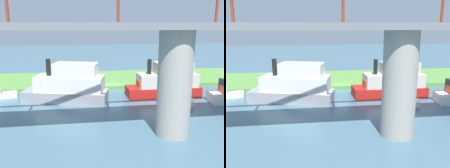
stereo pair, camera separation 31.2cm
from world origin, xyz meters
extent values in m
plane|color=#476B7F|center=(0.00, 0.00, 0.00)|extent=(160.00, 160.00, 0.00)
cube|color=#5B9342|center=(0.00, -6.00, 0.25)|extent=(80.00, 12.00, 0.50)
cylinder|color=#9E998E|center=(-2.56, 15.26, 4.22)|extent=(2.69, 2.69, 8.45)
cube|color=slate|center=(-2.56, 15.26, 8.70)|extent=(58.39, 4.00, 0.50)
cylinder|color=maroon|center=(-6.73, 13.26, 10.25)|extent=(0.24, 0.24, 2.60)
cylinder|color=maroon|center=(1.61, 13.26, 10.25)|extent=(0.24, 0.24, 2.60)
cylinder|color=maroon|center=(9.95, 13.26, 10.25)|extent=(0.24, 0.24, 2.60)
cylinder|color=#2D334C|center=(-5.02, -2.59, 0.78)|extent=(0.29, 0.29, 0.55)
cylinder|color=gold|center=(-5.02, -2.59, 1.35)|extent=(0.36, 0.36, 0.60)
sphere|color=tan|center=(-5.02, -2.59, 1.77)|extent=(0.24, 0.24, 0.24)
cylinder|color=brown|center=(4.43, -0.71, 0.95)|extent=(0.20, 0.20, 0.89)
cube|color=red|center=(-5.76, 3.93, 0.61)|extent=(9.18, 3.11, 1.22)
cube|color=beige|center=(-6.27, 3.94, 2.04)|extent=(7.34, 2.79, 1.63)
cube|color=beige|center=(-6.98, 3.94, 3.56)|extent=(4.59, 2.35, 1.42)
cylinder|color=black|center=(-3.93, 3.92, 3.77)|extent=(0.51, 0.51, 1.83)
cube|color=#D84C2D|center=(-3.32, 3.92, 1.68)|extent=(1.64, 1.84, 0.92)
cube|color=#99999E|center=(6.28, 4.49, 0.65)|extent=(10.23, 5.76, 1.30)
cube|color=white|center=(5.76, 4.64, 2.16)|extent=(8.28, 4.92, 1.73)
cube|color=white|center=(5.03, 4.84, 3.78)|extent=(5.35, 3.69, 1.51)
cylinder|color=black|center=(8.15, 3.96, 4.00)|extent=(0.54, 0.54, 1.94)
cube|color=#D84C2D|center=(8.77, 3.79, 1.78)|extent=(2.19, 2.34, 0.97)
cube|color=white|center=(-5.98, 7.78, 0.31)|extent=(4.21, 2.63, 0.62)
cube|color=silver|center=(-5.48, 7.61, 0.97)|extent=(1.72, 1.54, 0.71)
cube|color=white|center=(14.36, 2.04, 0.32)|extent=(4.28, 2.36, 0.63)
camera|label=1|loc=(5.17, 33.77, 8.82)|focal=40.87mm
camera|label=2|loc=(4.86, 33.82, 8.82)|focal=40.87mm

